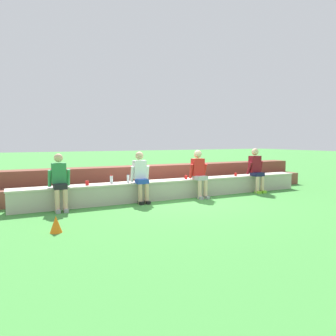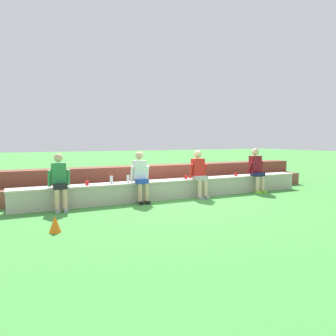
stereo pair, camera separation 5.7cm
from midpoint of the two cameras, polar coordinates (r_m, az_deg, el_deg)
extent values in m
plane|color=#428E3D|center=(8.95, 1.94, -5.70)|extent=(80.00, 80.00, 0.00)
cube|color=#B7AF9E|center=(9.12, 1.24, -3.80)|extent=(8.82, 0.48, 0.53)
cube|color=beige|center=(9.08, 1.24, -2.23)|extent=(8.86, 0.52, 0.04)
cube|color=brown|center=(9.82, -0.88, -3.47)|extent=(11.08, 0.62, 0.43)
cube|color=brown|center=(10.35, -2.35, -1.83)|extent=(11.08, 0.62, 0.86)
cylinder|color=#DBAD89|center=(7.72, -19.77, -5.73)|extent=(0.11, 0.11, 0.53)
cylinder|color=#DBAD89|center=(7.74, -18.43, -5.67)|extent=(0.11, 0.11, 0.53)
cube|color=#99999E|center=(7.72, -19.68, -7.44)|extent=(0.10, 0.22, 0.08)
cube|color=#99999E|center=(7.74, -18.34, -7.37)|extent=(0.10, 0.22, 0.08)
cube|color=black|center=(7.80, -19.29, -3.21)|extent=(0.30, 0.32, 0.12)
cube|color=#2D7F47|center=(7.95, -19.52, -0.89)|extent=(0.33, 0.20, 0.49)
sphere|color=#DBAD89|center=(7.93, -19.59, 1.76)|extent=(0.21, 0.21, 0.21)
cylinder|color=#2D7F47|center=(7.92, -21.02, -1.76)|extent=(0.08, 0.21, 0.42)
cylinder|color=#2D7F47|center=(7.97, -17.94, -1.63)|extent=(0.08, 0.21, 0.42)
cylinder|color=#DBAD89|center=(8.23, -5.29, -4.79)|extent=(0.11, 0.11, 0.53)
cylinder|color=#DBAD89|center=(8.30, -4.09, -4.70)|extent=(0.11, 0.11, 0.53)
cube|color=black|center=(8.23, -5.17, -6.39)|extent=(0.10, 0.22, 0.08)
cube|color=black|center=(8.30, -3.98, -6.28)|extent=(0.10, 0.22, 0.08)
cube|color=#2347B2|center=(8.32, -4.99, -2.44)|extent=(0.30, 0.29, 0.12)
cube|color=white|center=(8.44, -5.42, -0.27)|extent=(0.34, 0.20, 0.49)
sphere|color=#DBAD89|center=(8.41, -5.44, 2.26)|extent=(0.22, 0.22, 0.22)
cylinder|color=white|center=(8.36, -6.76, -1.10)|extent=(0.08, 0.16, 0.43)
cylinder|color=white|center=(8.51, -3.99, -0.97)|extent=(0.08, 0.17, 0.43)
cylinder|color=beige|center=(8.96, 5.65, -3.98)|extent=(0.11, 0.11, 0.53)
cylinder|color=beige|center=(9.07, 6.73, -3.88)|extent=(0.11, 0.11, 0.53)
cube|color=#99999E|center=(8.97, 5.77, -5.44)|extent=(0.10, 0.22, 0.08)
cube|color=#99999E|center=(9.07, 6.85, -5.33)|extent=(0.10, 0.22, 0.08)
cube|color=#B2B2B7|center=(9.09, 5.72, -1.80)|extent=(0.33, 0.35, 0.12)
cube|color=red|center=(9.18, 5.27, 0.18)|extent=(0.36, 0.20, 0.50)
sphere|color=beige|center=(9.16, 5.29, 2.57)|extent=(0.23, 0.23, 0.23)
cylinder|color=red|center=(9.06, 4.08, -0.59)|extent=(0.08, 0.17, 0.43)
cylinder|color=red|center=(9.30, 6.55, -0.47)|extent=(0.08, 0.22, 0.42)
cylinder|color=beige|center=(10.28, 15.86, -2.98)|extent=(0.11, 0.11, 0.53)
cylinder|color=beige|center=(10.41, 16.71, -2.90)|extent=(0.11, 0.11, 0.53)
cube|color=#8CD833|center=(10.28, 15.98, -4.26)|extent=(0.10, 0.22, 0.08)
cube|color=#8CD833|center=(10.42, 16.83, -4.16)|extent=(0.10, 0.22, 0.08)
cube|color=#191E47|center=(10.40, 15.85, -1.10)|extent=(0.34, 0.32, 0.12)
cube|color=maroon|center=(10.47, 15.42, 0.71)|extent=(0.37, 0.20, 0.53)
sphere|color=beige|center=(10.45, 15.47, 2.87)|extent=(0.22, 0.22, 0.22)
cylinder|color=maroon|center=(10.31, 14.49, 0.00)|extent=(0.08, 0.24, 0.42)
cylinder|color=maroon|center=(10.62, 16.44, 0.10)|extent=(0.08, 0.15, 0.43)
cylinder|color=silver|center=(8.50, -7.50, -1.96)|extent=(0.07, 0.07, 0.20)
cylinder|color=black|center=(8.48, -7.50, -1.20)|extent=(0.04, 0.04, 0.02)
cylinder|color=blue|center=(10.96, 16.31, -0.52)|extent=(0.08, 0.08, 0.21)
cylinder|color=black|center=(10.95, 16.33, 0.08)|extent=(0.05, 0.05, 0.02)
cylinder|color=silver|center=(8.41, -10.49, -2.08)|extent=(0.08, 0.08, 0.20)
cylinder|color=red|center=(8.39, -10.50, -1.33)|extent=(0.05, 0.05, 0.02)
cylinder|color=red|center=(10.18, 12.09, -1.15)|extent=(0.08, 0.08, 0.10)
cylinder|color=red|center=(8.19, -14.76, -2.67)|extent=(0.08, 0.08, 0.11)
cylinder|color=red|center=(9.19, 3.11, -1.69)|extent=(0.08, 0.08, 0.11)
cone|color=orange|center=(6.11, -20.05, -9.63)|extent=(0.22, 0.22, 0.31)
camera|label=1|loc=(0.03, -90.18, -0.02)|focal=33.36mm
camera|label=2|loc=(0.03, 89.82, 0.02)|focal=33.36mm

